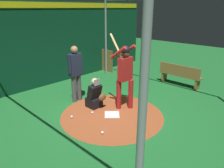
{
  "coord_description": "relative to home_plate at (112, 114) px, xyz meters",
  "views": [
    {
      "loc": [
        3.77,
        -3.91,
        2.92
      ],
      "look_at": [
        0.0,
        0.0,
        0.95
      ],
      "focal_mm": 33.9,
      "sensor_mm": 36.0,
      "label": 1
    }
  ],
  "objects": [
    {
      "name": "umpire",
      "position": [
        -1.54,
        -0.08,
        1.02
      ],
      "size": [
        0.23,
        0.49,
        1.82
      ],
      "color": "#4C4C51",
      "rests_on": "ground"
    },
    {
      "name": "baseball_2",
      "position": [
        0.52,
        -0.87,
        0.03
      ],
      "size": [
        0.07,
        0.07,
        0.07
      ],
      "primitive_type": "sphere",
      "color": "white",
      "rests_on": "dirt_circle"
    },
    {
      "name": "dirt_circle",
      "position": [
        0.0,
        0.0,
        -0.01
      ],
      "size": [
        2.94,
        2.94,
        0.01
      ],
      "primitive_type": "cylinder",
      "color": "#9E4C28",
      "rests_on": "ground"
    },
    {
      "name": "cage_frame",
      "position": [
        0.0,
        0.0,
        2.24
      ],
      "size": [
        5.71,
        5.15,
        3.24
      ],
      "color": "gray",
      "rests_on": "ground"
    },
    {
      "name": "bench",
      "position": [
        0.2,
        3.62,
        0.43
      ],
      "size": [
        1.65,
        0.36,
        0.85
      ],
      "color": "olive",
      "rests_on": "ground"
    },
    {
      "name": "batter",
      "position": [
        -0.05,
        0.59,
        1.17
      ],
      "size": [
        0.68,
        0.49,
        2.24
      ],
      "color": "maroon",
      "rests_on": "ground"
    },
    {
      "name": "ground_plane",
      "position": [
        0.0,
        0.0,
        -0.01
      ],
      "size": [
        27.34,
        27.34,
        0.0
      ],
      "primitive_type": "plane",
      "color": "#1E6B2D"
    },
    {
      "name": "baseball_1",
      "position": [
        -0.68,
        -0.92,
        0.03
      ],
      "size": [
        0.07,
        0.07,
        0.07
      ],
      "primitive_type": "sphere",
      "color": "white",
      "rests_on": "dirt_circle"
    },
    {
      "name": "home_plate",
      "position": [
        0.0,
        0.0,
        0.0
      ],
      "size": [
        0.59,
        0.59,
        0.01
      ],
      "primitive_type": "cube",
      "rotation": [
        0.0,
        0.0,
        0.79
      ],
      "color": "white",
      "rests_on": "dirt_circle"
    },
    {
      "name": "bat_rack",
      "position": [
        -3.45,
        3.06,
        0.48
      ],
      "size": [
        1.06,
        0.2,
        1.05
      ],
      "color": "olive",
      "rests_on": "ground"
    },
    {
      "name": "baseball_0",
      "position": [
        -0.45,
        -0.36,
        0.03
      ],
      "size": [
        0.07,
        0.07,
        0.07
      ],
      "primitive_type": "sphere",
      "color": "white",
      "rests_on": "dirt_circle"
    },
    {
      "name": "back_wall",
      "position": [
        -3.69,
        0.0,
        1.58
      ],
      "size": [
        0.23,
        11.34,
        3.16
      ],
      "color": "#0C3D26",
      "rests_on": "ground"
    },
    {
      "name": "catcher",
      "position": [
        -0.74,
        0.01,
        0.36
      ],
      "size": [
        0.58,
        0.4,
        0.95
      ],
      "color": "black",
      "rests_on": "ground"
    }
  ]
}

